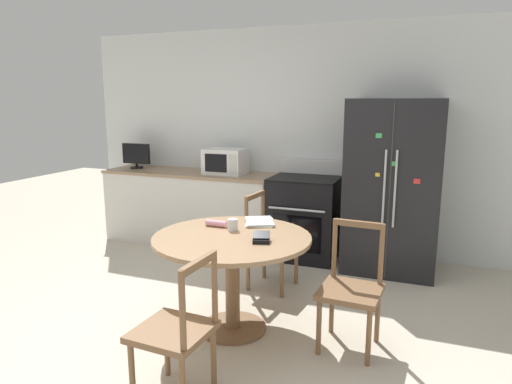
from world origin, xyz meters
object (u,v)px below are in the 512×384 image
refrigerator (393,186)px  microwave (226,161)px  dining_chair_right (351,290)px  candle_glass (233,225)px  wallet (261,238)px  countertop_tv (136,155)px  dining_chair_near (177,332)px  dining_chair_far (270,243)px  oven_range (305,217)px

refrigerator → microwave: 1.94m
dining_chair_right → candle_glass: size_ratio=9.80×
wallet → countertop_tv: bearing=141.3°
dining_chair_near → dining_chair_far: same height
microwave → candle_glass: size_ratio=5.18×
countertop_tv → dining_chair_far: (2.18, -1.00, -0.64)m
refrigerator → dining_chair_far: (-1.02, -0.91, -0.45)m
refrigerator → countertop_tv: bearing=178.4°
dining_chair_far → candle_glass: (-0.05, -0.75, 0.36)m
oven_range → dining_chair_right: size_ratio=1.20×
candle_glass → countertop_tv: bearing=140.5°
microwave → candle_glass: microwave is taller
oven_range → countertop_tv: bearing=179.0°
refrigerator → oven_range: bearing=176.9°
countertop_tv → dining_chair_near: size_ratio=0.43×
oven_range → microwave: size_ratio=2.27×
dining_chair_far → candle_glass: size_ratio=9.80×
countertop_tv → dining_chair_far: 2.48m
countertop_tv → candle_glass: size_ratio=4.19×
countertop_tv → dining_chair_right: countertop_tv is taller
microwave → dining_chair_near: (0.96, -2.78, -0.61)m
oven_range → dining_chair_far: oven_range is taller
refrigerator → oven_range: 1.03m
candle_glass → wallet: 0.37m
oven_range → wallet: size_ratio=6.91×
refrigerator → oven_range: size_ratio=1.65×
dining_chair_far → oven_range: bearing=-178.5°
dining_chair_near → candle_glass: size_ratio=9.80×
oven_range → dining_chair_near: size_ratio=1.20×
oven_range → microwave: bearing=178.4°
dining_chair_right → dining_chair_far: size_ratio=1.00×
microwave → dining_chair_right: bearing=-45.0°
candle_glass → wallet: size_ratio=0.59×
microwave → wallet: (1.18, -1.95, -0.26)m
refrigerator → microwave: size_ratio=3.73×
refrigerator → oven_range: (-0.94, 0.05, -0.42)m
countertop_tv → candle_glass: bearing=-39.5°
dining_chair_right → wallet: size_ratio=5.77×
dining_chair_near → microwave: bearing=22.2°
dining_chair_near → candle_glass: bearing=8.4°
microwave → dining_chair_far: size_ratio=0.53×
dining_chair_near → dining_chair_far: bearing=4.8°
wallet → refrigerator: bearing=68.0°
dining_chair_far → candle_glass: dining_chair_far is taller
dining_chair_right → candle_glass: 1.01m
dining_chair_near → dining_chair_right: bearing=-38.0°
dining_chair_far → candle_glass: 0.84m
oven_range → wallet: (0.19, -1.92, 0.32)m
dining_chair_near → wallet: bearing=-11.4°
candle_glass → dining_chair_right: bearing=-3.8°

